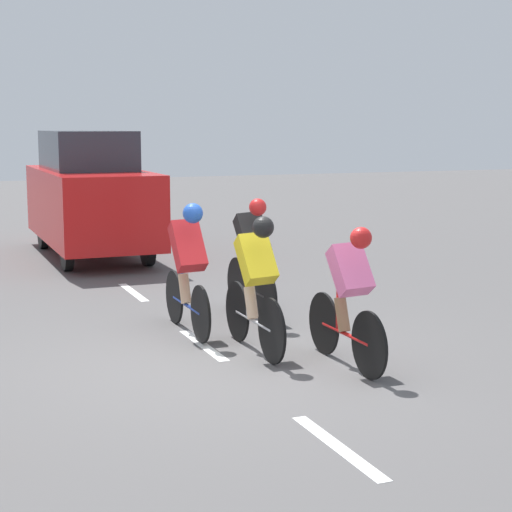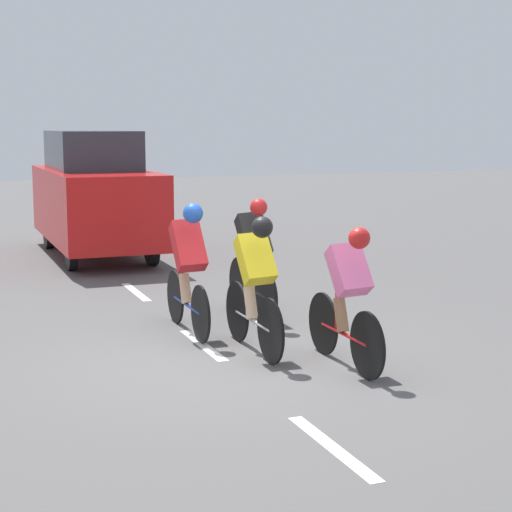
{
  "view_description": "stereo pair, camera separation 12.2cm",
  "coord_description": "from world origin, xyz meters",
  "px_view_note": "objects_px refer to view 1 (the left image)",
  "views": [
    {
      "loc": [
        2.83,
        7.89,
        2.38
      ],
      "look_at": [
        -0.62,
        -0.74,
        0.95
      ],
      "focal_mm": 60.0,
      "sensor_mm": 36.0,
      "label": 1
    },
    {
      "loc": [
        2.71,
        7.94,
        2.38
      ],
      "look_at": [
        -0.62,
        -0.74,
        0.95
      ],
      "focal_mm": 60.0,
      "sensor_mm": 36.0,
      "label": 2
    }
  ],
  "objects_px": {
    "cyclist_pink": "(349,294)",
    "support_car": "(90,195)",
    "cyclist_yellow": "(256,281)",
    "cyclist_black": "(252,256)",
    "cyclist_red": "(188,265)"
  },
  "relations": [
    {
      "from": "cyclist_yellow",
      "to": "cyclist_red",
      "type": "relative_size",
      "value": 0.99
    },
    {
      "from": "cyclist_black",
      "to": "cyclist_red",
      "type": "bearing_deg",
      "value": 27.05
    },
    {
      "from": "cyclist_black",
      "to": "support_car",
      "type": "bearing_deg",
      "value": -81.42
    },
    {
      "from": "cyclist_black",
      "to": "support_car",
      "type": "distance_m",
      "value": 5.85
    },
    {
      "from": "cyclist_red",
      "to": "cyclist_black",
      "type": "xyz_separation_m",
      "value": [
        -0.98,
        -0.5,
        -0.03
      ]
    },
    {
      "from": "cyclist_pink",
      "to": "support_car",
      "type": "bearing_deg",
      "value": -83.4
    },
    {
      "from": "cyclist_yellow",
      "to": "cyclist_pink",
      "type": "relative_size",
      "value": 1.02
    },
    {
      "from": "cyclist_black",
      "to": "cyclist_pink",
      "type": "distance_m",
      "value": 2.4
    },
    {
      "from": "cyclist_yellow",
      "to": "support_car",
      "type": "relative_size",
      "value": 0.37
    },
    {
      "from": "cyclist_red",
      "to": "cyclist_pink",
      "type": "relative_size",
      "value": 1.03
    },
    {
      "from": "cyclist_yellow",
      "to": "cyclist_pink",
      "type": "distance_m",
      "value": 1.05
    },
    {
      "from": "cyclist_yellow",
      "to": "support_car",
      "type": "xyz_separation_m",
      "value": [
        0.3,
        -7.34,
        0.36
      ]
    },
    {
      "from": "cyclist_pink",
      "to": "support_car",
      "type": "xyz_separation_m",
      "value": [
        0.95,
        -8.17,
        0.38
      ]
    },
    {
      "from": "cyclist_yellow",
      "to": "cyclist_red",
      "type": "bearing_deg",
      "value": -69.36
    },
    {
      "from": "cyclist_red",
      "to": "cyclist_black",
      "type": "height_order",
      "value": "cyclist_red"
    }
  ]
}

